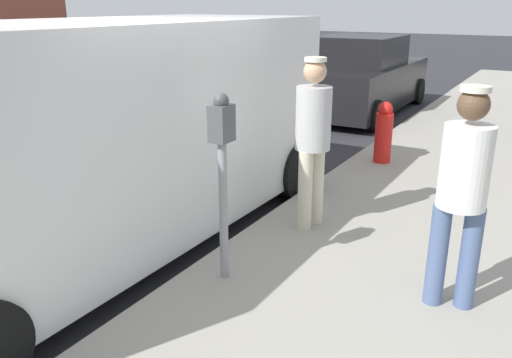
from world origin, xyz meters
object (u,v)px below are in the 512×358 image
object	(u,v)px
parking_meter_near	(222,156)
fire_hydrant	(384,133)
pedestrian_in_white	(463,187)
pedestrian_in_gray	(313,133)
parked_sedan_ahead	(360,78)
parked_van	(107,130)

from	to	relation	value
parking_meter_near	fire_hydrant	xyz separation A→B (m)	(0.10, 3.88, -0.61)
fire_hydrant	pedestrian_in_white	bearing A→B (deg)	-64.98
pedestrian_in_white	fire_hydrant	xyz separation A→B (m)	(-1.58, 3.38, -0.51)
parking_meter_near	pedestrian_in_gray	size ratio (longest dim) A/B	0.91
pedestrian_in_white	parked_sedan_ahead	world-z (taller)	pedestrian_in_white
parking_meter_near	pedestrian_in_gray	bearing A→B (deg)	82.78
pedestrian_in_gray	parked_van	bearing A→B (deg)	-148.10
pedestrian_in_white	parking_meter_near	bearing A→B (deg)	-163.44
parked_van	pedestrian_in_gray	bearing A→B (deg)	31.90
pedestrian_in_white	parked_sedan_ahead	bearing A→B (deg)	114.57
parked_van	parked_sedan_ahead	world-z (taller)	parked_van
pedestrian_in_white	parked_van	world-z (taller)	parked_van
parked_sedan_ahead	pedestrian_in_white	bearing A→B (deg)	-65.43
parked_sedan_ahead	pedestrian_in_gray	bearing A→B (deg)	-74.25
parking_meter_near	parked_sedan_ahead	xyz separation A→B (m)	(-1.67, 7.82, -0.43)
pedestrian_in_white	pedestrian_in_gray	xyz separation A→B (m)	(-1.51, 0.81, 0.03)
parking_meter_near	parked_van	world-z (taller)	parked_van
parking_meter_near	parked_van	bearing A→B (deg)	169.72
parking_meter_near	fire_hydrant	bearing A→B (deg)	88.52
pedestrian_in_gray	fire_hydrant	world-z (taller)	pedestrian_in_gray
pedestrian_in_white	pedestrian_in_gray	bearing A→B (deg)	151.79
pedestrian_in_white	pedestrian_in_gray	size ratio (longest dim) A/B	0.98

